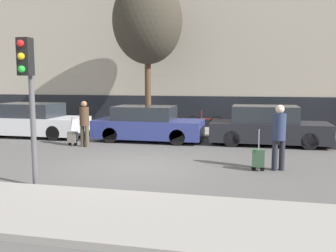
{
  "coord_description": "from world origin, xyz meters",
  "views": [
    {
      "loc": [
        3.18,
        -9.64,
        2.37
      ],
      "look_at": [
        0.59,
        1.8,
        0.95
      ],
      "focal_mm": 40.0,
      "sensor_mm": 36.0,
      "label": 1
    }
  ],
  "objects_px": {
    "trolley_left": "(73,137)",
    "trolley_right": "(258,158)",
    "parked_car_1": "(148,125)",
    "bare_tree_near_crossing": "(147,21)",
    "parked_car_0": "(34,121)",
    "pedestrian_left": "(84,121)",
    "parked_car_2": "(268,127)",
    "pedestrian_right": "(279,133)",
    "parked_bicycle": "(206,123)",
    "traffic_light": "(28,82)"
  },
  "relations": [
    {
      "from": "bare_tree_near_crossing",
      "to": "parked_car_2",
      "type": "bearing_deg",
      "value": -22.53
    },
    {
      "from": "parked_car_0",
      "to": "bare_tree_near_crossing",
      "type": "relative_size",
      "value": 0.64
    },
    {
      "from": "parked_car_2",
      "to": "bare_tree_near_crossing",
      "type": "xyz_separation_m",
      "value": [
        -5.24,
        2.17,
        4.33
      ]
    },
    {
      "from": "parked_car_2",
      "to": "parked_bicycle",
      "type": "xyz_separation_m",
      "value": [
        -2.6,
        2.27,
        -0.18
      ]
    },
    {
      "from": "pedestrian_left",
      "to": "parked_car_1",
      "type": "bearing_deg",
      "value": 54.92
    },
    {
      "from": "parked_car_0",
      "to": "parked_car_2",
      "type": "relative_size",
      "value": 1.01
    },
    {
      "from": "parked_car_0",
      "to": "trolley_left",
      "type": "height_order",
      "value": "parked_car_0"
    },
    {
      "from": "trolley_left",
      "to": "trolley_right",
      "type": "xyz_separation_m",
      "value": [
        6.61,
        -2.49,
        0.03
      ]
    },
    {
      "from": "pedestrian_left",
      "to": "parked_bicycle",
      "type": "xyz_separation_m",
      "value": [
        3.86,
        4.18,
        -0.45
      ]
    },
    {
      "from": "parked_car_1",
      "to": "trolley_left",
      "type": "bearing_deg",
      "value": -145.16
    },
    {
      "from": "parked_bicycle",
      "to": "bare_tree_near_crossing",
      "type": "xyz_separation_m",
      "value": [
        -2.64,
        -0.1,
        4.51
      ]
    },
    {
      "from": "parked_car_0",
      "to": "bare_tree_near_crossing",
      "type": "xyz_separation_m",
      "value": [
        4.43,
        2.22,
        4.34
      ]
    },
    {
      "from": "parked_car_2",
      "to": "traffic_light",
      "type": "height_order",
      "value": "traffic_light"
    },
    {
      "from": "parked_car_1",
      "to": "trolley_right",
      "type": "height_order",
      "value": "parked_car_1"
    },
    {
      "from": "pedestrian_right",
      "to": "bare_tree_near_crossing",
      "type": "distance_m",
      "value": 9.19
    },
    {
      "from": "parked_car_1",
      "to": "bare_tree_near_crossing",
      "type": "bearing_deg",
      "value": 105.49
    },
    {
      "from": "trolley_left",
      "to": "trolley_right",
      "type": "bearing_deg",
      "value": -20.66
    },
    {
      "from": "parked_car_0",
      "to": "pedestrian_right",
      "type": "height_order",
      "value": "pedestrian_right"
    },
    {
      "from": "parked_car_1",
      "to": "pedestrian_left",
      "type": "relative_size",
      "value": 2.56
    },
    {
      "from": "trolley_right",
      "to": "trolley_left",
      "type": "bearing_deg",
      "value": 159.34
    },
    {
      "from": "parked_car_1",
      "to": "pedestrian_left",
      "type": "xyz_separation_m",
      "value": [
        -1.86,
        -1.78,
        0.29
      ]
    },
    {
      "from": "parked_car_2",
      "to": "bare_tree_near_crossing",
      "type": "height_order",
      "value": "bare_tree_near_crossing"
    },
    {
      "from": "trolley_right",
      "to": "parked_bicycle",
      "type": "xyz_separation_m",
      "value": [
        -2.21,
        6.57,
        0.14
      ]
    },
    {
      "from": "trolley_left",
      "to": "parked_bicycle",
      "type": "relative_size",
      "value": 0.59
    },
    {
      "from": "trolley_left",
      "to": "trolley_right",
      "type": "distance_m",
      "value": 7.07
    },
    {
      "from": "traffic_light",
      "to": "bare_tree_near_crossing",
      "type": "xyz_separation_m",
      "value": [
        0.09,
        9.17,
        2.65
      ]
    },
    {
      "from": "parked_car_0",
      "to": "trolley_right",
      "type": "relative_size",
      "value": 3.87
    },
    {
      "from": "parked_car_2",
      "to": "trolley_left",
      "type": "xyz_separation_m",
      "value": [
        -7.01,
        -1.8,
        -0.36
      ]
    },
    {
      "from": "parked_car_1",
      "to": "parked_bicycle",
      "type": "distance_m",
      "value": 3.13
    },
    {
      "from": "trolley_left",
      "to": "trolley_right",
      "type": "relative_size",
      "value": 0.94
    },
    {
      "from": "trolley_left",
      "to": "traffic_light",
      "type": "distance_m",
      "value": 5.83
    },
    {
      "from": "parked_car_2",
      "to": "parked_bicycle",
      "type": "height_order",
      "value": "parked_car_2"
    },
    {
      "from": "pedestrian_left",
      "to": "trolley_right",
      "type": "distance_m",
      "value": 6.55
    },
    {
      "from": "parked_car_0",
      "to": "traffic_light",
      "type": "relative_size",
      "value": 1.32
    },
    {
      "from": "trolley_left",
      "to": "bare_tree_near_crossing",
      "type": "distance_m",
      "value": 6.39
    },
    {
      "from": "parked_car_2",
      "to": "trolley_left",
      "type": "height_order",
      "value": "parked_car_2"
    },
    {
      "from": "trolley_right",
      "to": "parked_car_2",
      "type": "bearing_deg",
      "value": 84.76
    },
    {
      "from": "parked_car_2",
      "to": "pedestrian_left",
      "type": "distance_m",
      "value": 6.75
    },
    {
      "from": "trolley_left",
      "to": "traffic_light",
      "type": "bearing_deg",
      "value": -72.18
    },
    {
      "from": "parked_car_0",
      "to": "pedestrian_left",
      "type": "bearing_deg",
      "value": -30.12
    },
    {
      "from": "pedestrian_right",
      "to": "parked_bicycle",
      "type": "relative_size",
      "value": 0.99
    },
    {
      "from": "parked_car_0",
      "to": "parked_car_2",
      "type": "distance_m",
      "value": 9.67
    },
    {
      "from": "parked_car_1",
      "to": "pedestrian_right",
      "type": "distance_m",
      "value": 6.19
    },
    {
      "from": "parked_car_1",
      "to": "traffic_light",
      "type": "relative_size",
      "value": 1.29
    },
    {
      "from": "parked_car_0",
      "to": "parked_car_1",
      "type": "relative_size",
      "value": 1.02
    },
    {
      "from": "parked_car_0",
      "to": "trolley_left",
      "type": "xyz_separation_m",
      "value": [
        2.67,
        -1.75,
        -0.35
      ]
    },
    {
      "from": "parked_car_0",
      "to": "parked_bicycle",
      "type": "height_order",
      "value": "parked_car_0"
    },
    {
      "from": "parked_car_1",
      "to": "bare_tree_near_crossing",
      "type": "distance_m",
      "value": 4.97
    },
    {
      "from": "parked_car_0",
      "to": "traffic_light",
      "type": "distance_m",
      "value": 8.37
    },
    {
      "from": "parked_bicycle",
      "to": "traffic_light",
      "type": "bearing_deg",
      "value": -106.43
    }
  ]
}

